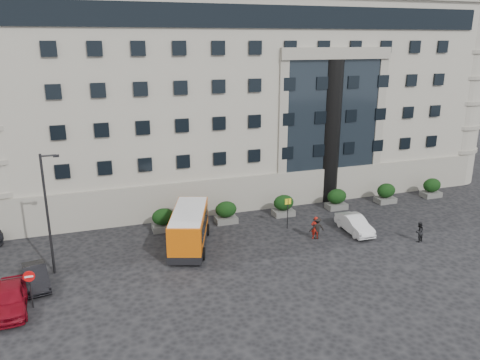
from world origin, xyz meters
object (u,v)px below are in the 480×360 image
object	(u,v)px
hedge_e	(386,193)
minibus	(189,227)
parked_car_a	(10,298)
street_lamp	(48,210)
parked_car_b	(36,277)
white_taxi	(354,224)
hedge_b	(226,212)
bus_stop_sign	(288,208)
pedestrian_a	(315,228)
hedge_c	(284,205)
hedge_a	(163,220)
pedestrian_c	(317,228)
pedestrian_b	(419,232)
hedge_f	(432,188)
hedge_d	(337,199)
no_entry_sign	(30,282)

from	to	relation	value
hedge_e	minibus	size ratio (longest dim) A/B	0.26
parked_car_a	street_lamp	bearing A→B (deg)	58.57
parked_car_b	white_taxi	bearing A→B (deg)	-7.47
street_lamp	hedge_b	bearing A→B (deg)	20.07
bus_stop_sign	pedestrian_a	size ratio (longest dim) A/B	1.41
white_taxi	hedge_c	bearing A→B (deg)	127.89
hedge_a	pedestrian_c	size ratio (longest dim) A/B	1.04
hedge_a	parked_car_b	xyz separation A→B (m)	(-8.97, -6.19, -0.30)
bus_stop_sign	pedestrian_c	xyz separation A→B (m)	(1.28, -2.56, -0.84)
bus_stop_sign	pedestrian_b	distance (m)	10.01
hedge_f	parked_car_b	world-z (taller)	hedge_f
hedge_d	pedestrian_b	size ratio (longest dim) A/B	1.19
no_entry_sign	pedestrian_a	distance (m)	19.99
hedge_a	hedge_e	distance (m)	20.80
hedge_c	white_taxi	world-z (taller)	hedge_c
street_lamp	white_taxi	bearing A→B (deg)	-1.01
hedge_a	pedestrian_c	xyz separation A→B (m)	(10.78, -5.36, -0.04)
hedge_d	white_taxi	distance (m)	5.38
street_lamp	no_entry_sign	distance (m)	4.98
parked_car_a	parked_car_b	distance (m)	2.78
hedge_a	hedge_b	distance (m)	5.20
bus_stop_sign	minibus	bearing A→B (deg)	-174.09
hedge_b	white_taxi	size ratio (longest dim) A/B	0.45
hedge_d	minibus	xyz separation A→B (m)	(-14.33, -3.65, 0.61)
hedge_b	hedge_c	size ratio (longest dim) A/B	1.00
hedge_a	parked_car_a	bearing A→B (deg)	-139.22
pedestrian_a	street_lamp	bearing A→B (deg)	13.99
street_lamp	no_entry_sign	xyz separation A→B (m)	(-1.06, -4.04, -2.72)
white_taxi	pedestrian_c	size ratio (longest dim) A/B	2.31
pedestrian_a	hedge_f	bearing A→B (deg)	-145.21
hedge_b	bus_stop_sign	bearing A→B (deg)	-33.07
hedge_f	no_entry_sign	distance (m)	36.11
minibus	parked_car_b	xyz separation A→B (m)	(-10.24, -2.54, -0.92)
hedge_e	hedge_d	bearing A→B (deg)	180.00
hedge_e	parked_car_b	xyz separation A→B (m)	(-29.77, -6.19, -0.30)
hedge_d	hedge_e	xyz separation A→B (m)	(5.20, 0.00, 0.00)
hedge_d	parked_car_b	distance (m)	25.34
hedge_b	hedge_d	bearing A→B (deg)	0.00
parked_car_b	hedge_b	bearing A→B (deg)	13.65
bus_stop_sign	minibus	world-z (taller)	minibus
pedestrian_c	hedge_f	bearing A→B (deg)	-153.66
hedge_d	pedestrian_a	bearing A→B (deg)	-132.78
hedge_c	pedestrian_b	distance (m)	11.14
hedge_b	parked_car_b	world-z (taller)	hedge_b
hedge_b	white_taxi	bearing A→B (deg)	-29.96
hedge_a	minibus	distance (m)	3.91
street_lamp	white_taxi	xyz separation A→B (m)	(22.14, -0.39, -3.69)
bus_stop_sign	white_taxi	xyz separation A→B (m)	(4.70, -2.39, -1.06)
hedge_d	parked_car_a	bearing A→B (deg)	-161.25
hedge_d	pedestrian_c	distance (m)	7.20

